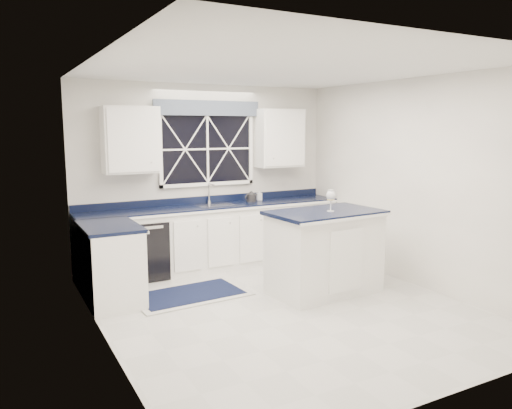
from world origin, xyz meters
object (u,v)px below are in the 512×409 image
wine_glass (331,197)px  kettle (251,197)px  soap_bottle (259,195)px  island (324,251)px  faucet (210,193)px  dishwasher (143,248)px

wine_glass → kettle: bearing=95.3°
soap_bottle → kettle: bearing=-154.5°
island → faucet: bearing=108.0°
faucet → soap_bottle: size_ratio=1.77×
faucet → island: bearing=-68.4°
faucet → soap_bottle: 0.81m
dishwasher → faucet: faucet is taller
soap_bottle → island: bearing=-91.8°
island → kettle: kettle is taller
dishwasher → kettle: size_ratio=3.42×
faucet → island: (0.75, -1.89, -0.57)m
dishwasher → faucet: size_ratio=2.72×
kettle → island: bearing=-99.1°
kettle → soap_bottle: bearing=12.0°
faucet → wine_glass: (0.78, -1.96, 0.13)m
faucet → wine_glass: bearing=-68.2°
dishwasher → kettle: 1.82m
dishwasher → wine_glass: (1.88, -1.76, 0.82)m
dishwasher → faucet: 1.31m
wine_glass → soap_bottle: (0.02, 1.88, -0.20)m
island → wine_glass: wine_glass is taller
soap_bottle → faucet: bearing=174.6°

